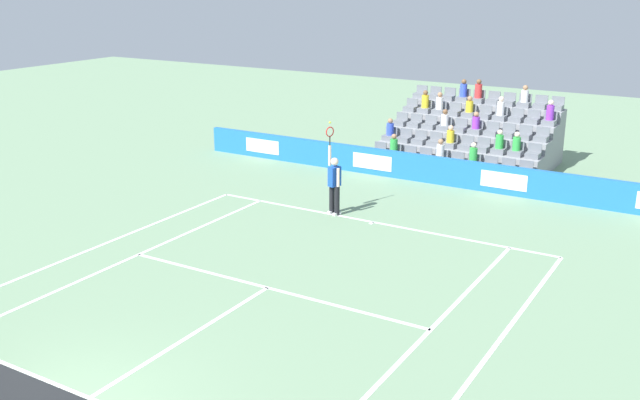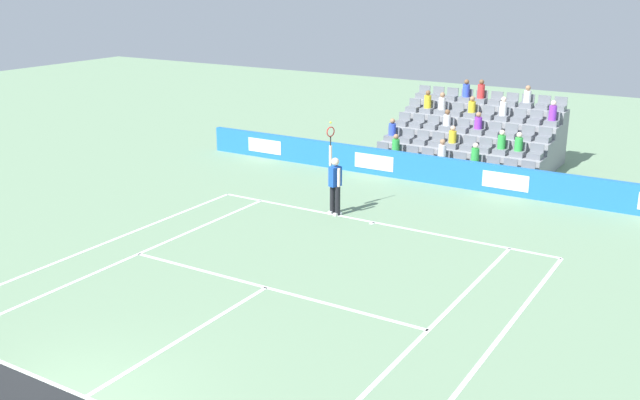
% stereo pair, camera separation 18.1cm
% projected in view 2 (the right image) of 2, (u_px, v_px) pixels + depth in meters
% --- Properties ---
extents(line_baseline, '(10.97, 0.10, 0.01)m').
position_uv_depth(line_baseline, '(374.00, 222.00, 21.57)').
color(line_baseline, white).
rests_on(line_baseline, ground).
extents(line_service, '(8.23, 0.10, 0.01)m').
position_uv_depth(line_service, '(266.00, 287.00, 17.10)').
color(line_service, white).
rests_on(line_service, ground).
extents(line_centre_service, '(0.10, 6.40, 0.01)m').
position_uv_depth(line_centre_service, '(173.00, 344.00, 14.49)').
color(line_centre_service, white).
rests_on(line_centre_service, ground).
extents(line_singles_sideline_left, '(0.10, 11.89, 0.01)m').
position_uv_depth(line_singles_sideline_left, '(126.00, 259.00, 18.77)').
color(line_singles_sideline_left, white).
rests_on(line_singles_sideline_left, ground).
extents(line_singles_sideline_right, '(0.10, 11.89, 0.01)m').
position_uv_depth(line_singles_sideline_right, '(419.00, 339.00, 14.68)').
color(line_singles_sideline_right, white).
rests_on(line_singles_sideline_right, ground).
extents(line_doubles_sideline_left, '(0.10, 11.89, 0.01)m').
position_uv_depth(line_doubles_sideline_left, '(89.00, 249.00, 19.46)').
color(line_doubles_sideline_left, white).
rests_on(line_doubles_sideline_left, ground).
extents(line_doubles_sideline_right, '(0.10, 11.89, 0.01)m').
position_uv_depth(line_doubles_sideline_right, '(485.00, 357.00, 14.00)').
color(line_doubles_sideline_right, white).
rests_on(line_doubles_sideline_right, ground).
extents(line_centre_mark, '(0.10, 0.20, 0.01)m').
position_uv_depth(line_centre_mark, '(372.00, 223.00, 21.49)').
color(line_centre_mark, white).
rests_on(line_centre_mark, ground).
extents(sponsor_barrier, '(19.57, 0.22, 0.97)m').
position_uv_depth(sponsor_barrier, '(438.00, 170.00, 25.35)').
color(sponsor_barrier, '#1E66AD').
rests_on(sponsor_barrier, ground).
extents(tennis_net, '(11.97, 0.10, 1.07)m').
position_uv_depth(tennis_net, '(35.00, 399.00, 11.74)').
color(tennis_net, '#33383D').
rests_on(tennis_net, ground).
extents(tennis_player, '(0.51, 0.43, 2.85)m').
position_uv_depth(tennis_player, '(335.00, 183.00, 22.01)').
color(tennis_player, black).
rests_on(tennis_player, ground).
extents(stadium_stand, '(6.20, 4.75, 3.05)m').
position_uv_depth(stadium_stand, '(474.00, 142.00, 28.15)').
color(stadium_stand, gray).
rests_on(stadium_stand, ground).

